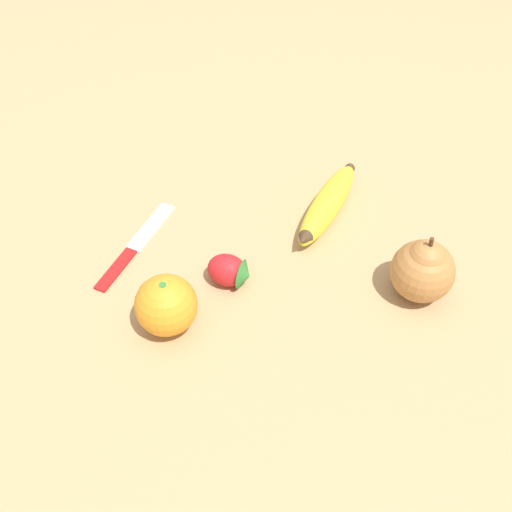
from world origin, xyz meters
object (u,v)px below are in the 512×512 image
(strawberry, at_px, (230,271))
(orange, at_px, (166,305))
(banana, at_px, (327,205))
(pear, at_px, (423,269))
(paring_knife, at_px, (133,247))

(strawberry, bearing_deg, orange, -116.09)
(banana, xyz_separation_m, pear, (0.17, 0.04, 0.02))
(orange, distance_m, pear, 0.31)
(orange, height_order, paring_knife, orange)
(orange, relative_size, paring_knife, 0.52)
(banana, xyz_separation_m, paring_knife, (-0.04, -0.27, -0.02))
(orange, distance_m, paring_knife, 0.14)
(strawberry, bearing_deg, banana, 64.21)
(strawberry, distance_m, paring_knife, 0.15)
(orange, relative_size, strawberry, 1.09)
(banana, relative_size, strawberry, 2.41)
(banana, distance_m, pear, 0.18)
(banana, height_order, strawberry, strawberry)
(banana, relative_size, pear, 1.69)
(banana, bearing_deg, strawberry, -19.68)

